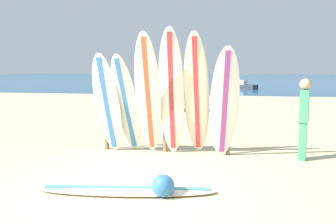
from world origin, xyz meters
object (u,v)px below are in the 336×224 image
at_px(surfboard_leaning_left, 127,104).
at_px(surfboard_leaning_center_right, 197,95).
at_px(surfboard_rack, 165,120).
at_px(surfboard_leaning_center, 171,93).
at_px(beachgoer_standing, 304,116).
at_px(small_boat_offshore, 240,86).
at_px(surfboard_lying_on_sand, 127,190).
at_px(surfboard_leaning_center_left, 148,96).
at_px(surfboard_leaning_right, 225,104).
at_px(beach_ball, 163,186).
at_px(surfboard_leaning_far_left, 107,104).

bearing_deg(surfboard_leaning_left, surfboard_leaning_center_right, 2.61).
xyz_separation_m(surfboard_rack, surfboard_leaning_center_right, (0.67, -0.26, 0.54)).
xyz_separation_m(surfboard_leaning_center, beachgoer_standing, (2.50, 0.10, -0.41)).
relative_size(surfboard_leaning_center, small_boat_offshore, 0.86).
bearing_deg(small_boat_offshore, surfboard_lying_on_sand, -94.59).
relative_size(surfboard_rack, surfboard_leaning_center_left, 1.11).
bearing_deg(surfboard_leaning_center_left, surfboard_leaning_right, 0.89).
height_order(surfboard_leaning_center_left, surfboard_leaning_right, surfboard_leaning_center_left).
distance_m(surfboard_rack, surfboard_leaning_left, 0.87).
bearing_deg(beach_ball, surfboard_leaning_center, 97.01).
distance_m(surfboard_leaning_far_left, small_boat_offshore, 23.85).
relative_size(surfboard_lying_on_sand, beach_ball, 8.26).
distance_m(surfboard_leaning_far_left, surfboard_lying_on_sand, 2.57).
xyz_separation_m(surfboard_leaning_center, small_boat_offshore, (1.81, 23.59, -1.00)).
height_order(surfboard_leaning_center_right, small_boat_offshore, surfboard_leaning_center_right).
distance_m(surfboard_lying_on_sand, beach_ball, 0.56).
distance_m(small_boat_offshore, beach_ball, 25.90).
distance_m(surfboard_rack, surfboard_lying_on_sand, 2.56).
relative_size(surfboard_leaning_right, beach_ball, 6.88).
bearing_deg(surfboard_leaning_center, surfboard_leaning_center_left, -163.55).
height_order(surfboard_leaning_center, small_boat_offshore, surfboard_leaning_center).
distance_m(surfboard_leaning_left, beach_ball, 2.68).
height_order(surfboard_leaning_right, beach_ball, surfboard_leaning_right).
bearing_deg(surfboard_leaning_center_right, beach_ball, -95.17).
bearing_deg(surfboard_leaning_center_left, beachgoer_standing, 4.47).
bearing_deg(surfboard_rack, beach_ball, -79.90).
xyz_separation_m(surfboard_leaning_far_left, surfboard_leaning_center_right, (1.79, 0.09, 0.19)).
bearing_deg(surfboard_leaning_center_left, beach_ball, -71.51).
xyz_separation_m(surfboard_leaning_far_left, small_boat_offshore, (3.12, 23.64, -0.76)).
relative_size(surfboard_rack, beachgoer_standing, 1.73).
height_order(surfboard_leaning_left, beachgoer_standing, surfboard_leaning_left).
bearing_deg(surfboard_rack, surfboard_lying_on_sand, -91.84).
distance_m(surfboard_leaning_center, small_boat_offshore, 23.68).
height_order(surfboard_rack, small_boat_offshore, surfboard_rack).
relative_size(surfboard_leaning_center, beachgoer_standing, 1.63).
distance_m(surfboard_leaning_center_left, surfboard_leaning_center, 0.46).
distance_m(surfboard_leaning_right, beachgoer_standing, 1.50).
xyz_separation_m(surfboard_leaning_center_right, surfboard_lying_on_sand, (-0.75, -2.22, -1.17)).
height_order(beachgoer_standing, beach_ball, beachgoer_standing).
bearing_deg(surfboard_rack, surfboard_leaning_center, -59.16).
xyz_separation_m(surfboard_leaning_center, beach_ball, (0.28, -2.27, -1.10)).
height_order(surfboard_leaning_far_left, surfboard_leaning_center_left, surfboard_leaning_center_left).
bearing_deg(surfboard_leaning_center_right, surfboard_rack, 158.81).
bearing_deg(beachgoer_standing, surfboard_leaning_far_left, -177.74).
bearing_deg(surfboard_leaning_far_left, beachgoer_standing, 2.26).
bearing_deg(surfboard_leaning_center, surfboard_leaning_right, -5.87).
bearing_deg(surfboard_leaning_far_left, surfboard_leaning_center_left, -5.21).
relative_size(surfboard_leaning_left, beachgoer_standing, 1.31).
relative_size(surfboard_leaning_center_left, surfboard_leaning_center_right, 1.00).
bearing_deg(surfboard_lying_on_sand, surfboard_leaning_left, 106.77).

